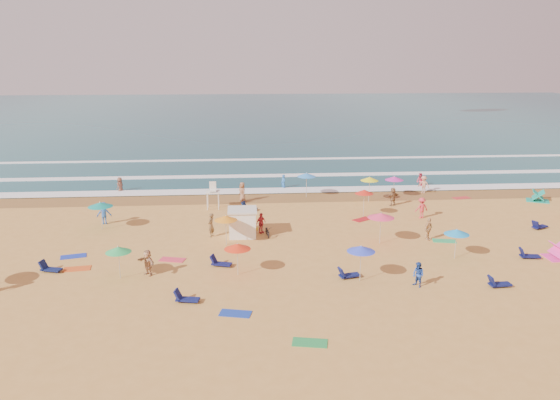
{
  "coord_description": "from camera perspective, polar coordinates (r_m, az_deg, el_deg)",
  "views": [
    {
      "loc": [
        -2.95,
        -38.67,
        13.51
      ],
      "look_at": [
        0.36,
        6.0,
        1.5
      ],
      "focal_mm": 35.0,
      "sensor_mm": 36.0,
      "label": 1
    }
  ],
  "objects": [
    {
      "name": "beachgoers",
      "position": [
        46.17,
        1.31,
        -0.94
      ],
      "size": [
        34.6,
        26.11,
        2.12
      ],
      "color": "#2349A7",
      "rests_on": "ground"
    },
    {
      "name": "cabana",
      "position": [
        41.82,
        -3.94,
        -2.43
      ],
      "size": [
        2.0,
        2.0,
        2.0
      ],
      "primitive_type": "cube",
      "color": "white",
      "rests_on": "ground"
    },
    {
      "name": "bicycle",
      "position": [
        41.76,
        -1.31,
        -3.27
      ],
      "size": [
        0.72,
        1.62,
        0.83
      ],
      "primitive_type": "imported",
      "rotation": [
        0.0,
        0.0,
        0.11
      ],
      "color": "black",
      "rests_on": "ground"
    },
    {
      "name": "ground",
      "position": [
        41.07,
        0.11,
        -4.2
      ],
      "size": [
        220.0,
        220.0,
        0.0
      ],
      "primitive_type": "plane",
      "color": "gold",
      "rests_on": "ground"
    },
    {
      "name": "wet_sand",
      "position": [
        53.0,
        -0.91,
        0.25
      ],
      "size": [
        220.0,
        220.0,
        0.0
      ],
      "primitive_type": "plane",
      "color": "olive",
      "rests_on": "ground"
    },
    {
      "name": "cabana_roof",
      "position": [
        41.51,
        -3.97,
        -1.04
      ],
      "size": [
        2.2,
        2.2,
        0.12
      ],
      "primitive_type": "cube",
      "color": "silver",
      "rests_on": "cabana"
    },
    {
      "name": "loungers",
      "position": [
        37.57,
        5.58,
        -5.86
      ],
      "size": [
        37.42,
        19.4,
        0.34
      ],
      "color": "#0E1748",
      "rests_on": "ground"
    },
    {
      "name": "lifeguard_stand",
      "position": [
        49.42,
        -7.0,
        0.29
      ],
      "size": [
        1.2,
        1.2,
        2.1
      ],
      "primitive_type": null,
      "color": "white",
      "rests_on": "ground"
    },
    {
      "name": "popup_tents",
      "position": [
        49.56,
        26.19,
        -1.67
      ],
      "size": [
        8.67,
        16.55,
        1.2
      ],
      "color": "#FF38AC",
      "rests_on": "ground"
    },
    {
      "name": "towels",
      "position": [
        38.73,
        3.47,
        -5.41
      ],
      "size": [
        40.75,
        27.37,
        0.03
      ],
      "color": "#E2531C",
      "rests_on": "ground"
    },
    {
      "name": "beach_umbrellas",
      "position": [
        41.09,
        -0.42,
        -1.12
      ],
      "size": [
        59.28,
        23.16,
        0.75
      ],
      "color": "#118E87",
      "rests_on": "ground"
    },
    {
      "name": "surf_foam",
      "position": [
        61.54,
        -1.39,
        2.42
      ],
      "size": [
        200.0,
        18.7,
        0.05
      ],
      "color": "white",
      "rests_on": "ground"
    },
    {
      "name": "ocean",
      "position": [
        123.45,
        -2.88,
        8.71
      ],
      "size": [
        220.0,
        140.0,
        0.18
      ],
      "primitive_type": "cube",
      "color": "#0C4756",
      "rests_on": "ground"
    }
  ]
}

